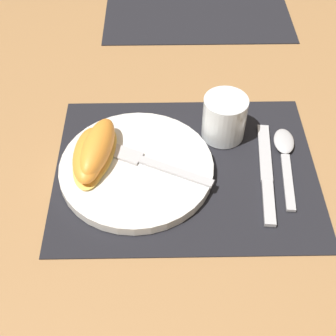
# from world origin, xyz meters

# --- Properties ---
(ground_plane) EXTENTS (3.00, 3.00, 0.00)m
(ground_plane) POSITION_xyz_m (0.00, 0.00, 0.00)
(ground_plane) COLOR #A37547
(placemat) EXTENTS (0.42, 0.32, 0.00)m
(placemat) POSITION_xyz_m (0.00, 0.00, 0.00)
(placemat) COLOR black
(placemat) RESTS_ON ground_plane
(placemat_far) EXTENTS (0.42, 0.32, 0.00)m
(placemat_far) POSITION_xyz_m (0.05, 0.51, 0.00)
(placemat_far) COLOR black
(placemat_far) RESTS_ON ground_plane
(plate) EXTENTS (0.24, 0.24, 0.02)m
(plate) POSITION_xyz_m (-0.08, -0.01, 0.01)
(plate) COLOR white
(plate) RESTS_ON placemat
(juice_glass) EXTENTS (0.07, 0.07, 0.08)m
(juice_glass) POSITION_xyz_m (0.07, 0.08, 0.04)
(juice_glass) COLOR silver
(juice_glass) RESTS_ON placemat
(knife) EXTENTS (0.04, 0.21, 0.01)m
(knife) POSITION_xyz_m (0.13, -0.02, 0.01)
(knife) COLOR #BCBCC1
(knife) RESTS_ON placemat
(spoon) EXTENTS (0.04, 0.17, 0.01)m
(spoon) POSITION_xyz_m (0.16, 0.03, 0.01)
(spoon) COLOR #BCBCC1
(spoon) RESTS_ON placemat
(fork) EXTENTS (0.19, 0.10, 0.00)m
(fork) POSITION_xyz_m (-0.06, -0.00, 0.02)
(fork) COLOR #BCBCC1
(fork) RESTS_ON plate
(citrus_wedge_0) EXTENTS (0.07, 0.14, 0.05)m
(citrus_wedge_0) POSITION_xyz_m (-0.14, 0.01, 0.04)
(citrus_wedge_0) COLOR #F7C656
(citrus_wedge_0) RESTS_ON plate
(citrus_wedge_1) EXTENTS (0.06, 0.12, 0.04)m
(citrus_wedge_1) POSITION_xyz_m (-0.15, -0.00, 0.04)
(citrus_wedge_1) COLOR #F7C656
(citrus_wedge_1) RESTS_ON plate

